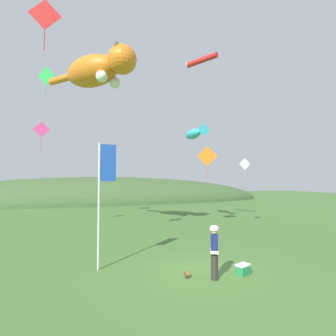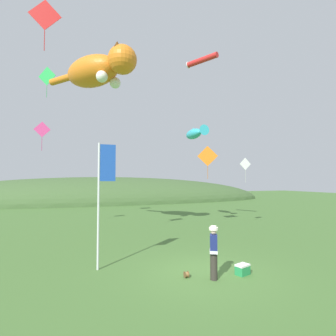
{
  "view_description": "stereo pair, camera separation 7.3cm",
  "coord_description": "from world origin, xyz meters",
  "px_view_note": "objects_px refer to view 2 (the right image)",
  "views": [
    {
      "loc": [
        -4.43,
        -8.42,
        3.3
      ],
      "look_at": [
        0.0,
        4.0,
        3.92
      ],
      "focal_mm": 28.0,
      "sensor_mm": 36.0,
      "label": 1
    },
    {
      "loc": [
        -4.36,
        -8.45,
        3.3
      ],
      "look_at": [
        0.0,
        4.0,
        3.92
      ],
      "focal_mm": 28.0,
      "sensor_mm": 36.0,
      "label": 2
    }
  ],
  "objects_px": {
    "picnic_cooler": "(243,269)",
    "festival_banner_pole": "(103,186)",
    "kite_tube_streamer": "(202,60)",
    "kite_diamond_orange": "(208,156)",
    "kite_diamond_pink": "(42,130)",
    "festival_attendant": "(214,251)",
    "kite_diamond_white": "(245,164)",
    "kite_diamond_red": "(45,15)",
    "kite_fish_windsock": "(195,133)",
    "kite_diamond_green": "(47,76)",
    "kite_giant_cat": "(99,70)",
    "kite_spool": "(186,274)"
  },
  "relations": [
    {
      "from": "picnic_cooler",
      "to": "festival_banner_pole",
      "type": "xyz_separation_m",
      "value": [
        -4.61,
        2.21,
        2.91
      ]
    },
    {
      "from": "kite_tube_streamer",
      "to": "kite_diamond_orange",
      "type": "xyz_separation_m",
      "value": [
        1.27,
        1.67,
        -6.09
      ]
    },
    {
      "from": "picnic_cooler",
      "to": "kite_diamond_pink",
      "type": "relative_size",
      "value": 0.29
    },
    {
      "from": "festival_attendant",
      "to": "kite_diamond_orange",
      "type": "xyz_separation_m",
      "value": [
        4.48,
        8.82,
        4.07
      ]
    },
    {
      "from": "festival_attendant",
      "to": "kite_diamond_pink",
      "type": "xyz_separation_m",
      "value": [
        -6.57,
        11.19,
        5.71
      ]
    },
    {
      "from": "kite_diamond_white",
      "to": "kite_diamond_orange",
      "type": "bearing_deg",
      "value": 159.15
    },
    {
      "from": "festival_banner_pole",
      "to": "kite_diamond_red",
      "type": "bearing_deg",
      "value": 141.66
    },
    {
      "from": "kite_tube_streamer",
      "to": "kite_diamond_white",
      "type": "bearing_deg",
      "value": 10.79
    },
    {
      "from": "kite_fish_windsock",
      "to": "kite_diamond_green",
      "type": "bearing_deg",
      "value": 164.97
    },
    {
      "from": "festival_attendant",
      "to": "kite_tube_streamer",
      "type": "bearing_deg",
      "value": 65.86
    },
    {
      "from": "festival_banner_pole",
      "to": "kite_diamond_white",
      "type": "distance_m",
      "value": 11.88
    },
    {
      "from": "festival_banner_pole",
      "to": "picnic_cooler",
      "type": "bearing_deg",
      "value": -25.56
    },
    {
      "from": "kite_diamond_green",
      "to": "kite_diamond_red",
      "type": "relative_size",
      "value": 1.04
    },
    {
      "from": "picnic_cooler",
      "to": "festival_attendant",
      "type": "bearing_deg",
      "value": -175.99
    },
    {
      "from": "kite_diamond_pink",
      "to": "kite_diamond_white",
      "type": "relative_size",
      "value": 1.09
    },
    {
      "from": "kite_diamond_green",
      "to": "kite_diamond_pink",
      "type": "distance_m",
      "value": 4.86
    },
    {
      "from": "kite_diamond_green",
      "to": "kite_diamond_red",
      "type": "bearing_deg",
      "value": -84.91
    },
    {
      "from": "kite_diamond_red",
      "to": "kite_diamond_white",
      "type": "relative_size",
      "value": 1.26
    },
    {
      "from": "kite_giant_cat",
      "to": "picnic_cooler",
      "type": "bearing_deg",
      "value": -61.45
    },
    {
      "from": "kite_diamond_pink",
      "to": "kite_diamond_white",
      "type": "distance_m",
      "value": 14.12
    },
    {
      "from": "picnic_cooler",
      "to": "kite_diamond_white",
      "type": "relative_size",
      "value": 0.32
    },
    {
      "from": "kite_tube_streamer",
      "to": "kite_diamond_red",
      "type": "xyz_separation_m",
      "value": [
        -8.95,
        -3.03,
        -0.77
      ]
    },
    {
      "from": "picnic_cooler",
      "to": "festival_banner_pole",
      "type": "height_order",
      "value": "festival_banner_pole"
    },
    {
      "from": "kite_diamond_red",
      "to": "kite_diamond_orange",
      "type": "bearing_deg",
      "value": 24.69
    },
    {
      "from": "kite_giant_cat",
      "to": "kite_tube_streamer",
      "type": "xyz_separation_m",
      "value": [
        6.41,
        -1.0,
        1.15
      ]
    },
    {
      "from": "kite_giant_cat",
      "to": "kite_diamond_red",
      "type": "distance_m",
      "value": 4.78
    },
    {
      "from": "picnic_cooler",
      "to": "kite_diamond_pink",
      "type": "xyz_separation_m",
      "value": [
        -7.75,
        11.1,
        6.48
      ]
    },
    {
      "from": "kite_spool",
      "to": "kite_diamond_green",
      "type": "height_order",
      "value": "kite_diamond_green"
    },
    {
      "from": "kite_fish_windsock",
      "to": "kite_diamond_white",
      "type": "relative_size",
      "value": 1.63
    },
    {
      "from": "kite_spool",
      "to": "kite_giant_cat",
      "type": "bearing_deg",
      "value": 107.49
    },
    {
      "from": "kite_spool",
      "to": "picnic_cooler",
      "type": "height_order",
      "value": "picnic_cooler"
    },
    {
      "from": "kite_diamond_pink",
      "to": "kite_diamond_red",
      "type": "relative_size",
      "value": 0.87
    },
    {
      "from": "kite_diamond_pink",
      "to": "kite_diamond_white",
      "type": "bearing_deg",
      "value": -13.78
    },
    {
      "from": "kite_diamond_white",
      "to": "kite_spool",
      "type": "bearing_deg",
      "value": -136.41
    },
    {
      "from": "picnic_cooler",
      "to": "kite_fish_windsock",
      "type": "xyz_separation_m",
      "value": [
        3.06,
        10.25,
        6.76
      ]
    },
    {
      "from": "festival_banner_pole",
      "to": "kite_fish_windsock",
      "type": "bearing_deg",
      "value": 46.37
    },
    {
      "from": "festival_attendant",
      "to": "kite_giant_cat",
      "type": "bearing_deg",
      "value": 111.49
    },
    {
      "from": "kite_giant_cat",
      "to": "kite_diamond_red",
      "type": "xyz_separation_m",
      "value": [
        -2.54,
        -4.03,
        0.39
      ]
    },
    {
      "from": "kite_spool",
      "to": "festival_banner_pole",
      "type": "bearing_deg",
      "value": 145.54
    },
    {
      "from": "festival_banner_pole",
      "to": "kite_diamond_orange",
      "type": "relative_size",
      "value": 2.0
    },
    {
      "from": "kite_tube_streamer",
      "to": "kite_giant_cat",
      "type": "bearing_deg",
      "value": 171.13
    },
    {
      "from": "kite_fish_windsock",
      "to": "kite_diamond_red",
      "type": "distance_m",
      "value": 12.25
    },
    {
      "from": "festival_attendant",
      "to": "picnic_cooler",
      "type": "height_order",
      "value": "festival_attendant"
    },
    {
      "from": "picnic_cooler",
      "to": "kite_diamond_white",
      "type": "bearing_deg",
      "value": 53.35
    },
    {
      "from": "picnic_cooler",
      "to": "kite_giant_cat",
      "type": "height_order",
      "value": "kite_giant_cat"
    },
    {
      "from": "picnic_cooler",
      "to": "kite_diamond_red",
      "type": "xyz_separation_m",
      "value": [
        -6.92,
        4.04,
        10.17
      ]
    },
    {
      "from": "picnic_cooler",
      "to": "kite_diamond_orange",
      "type": "distance_m",
      "value": 10.52
    },
    {
      "from": "kite_diamond_green",
      "to": "kite_diamond_orange",
      "type": "distance_m",
      "value": 13.33
    },
    {
      "from": "kite_giant_cat",
      "to": "kite_diamond_orange",
      "type": "distance_m",
      "value": 9.15
    },
    {
      "from": "kite_diamond_green",
      "to": "kite_diamond_pink",
      "type": "relative_size",
      "value": 1.2
    }
  ]
}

